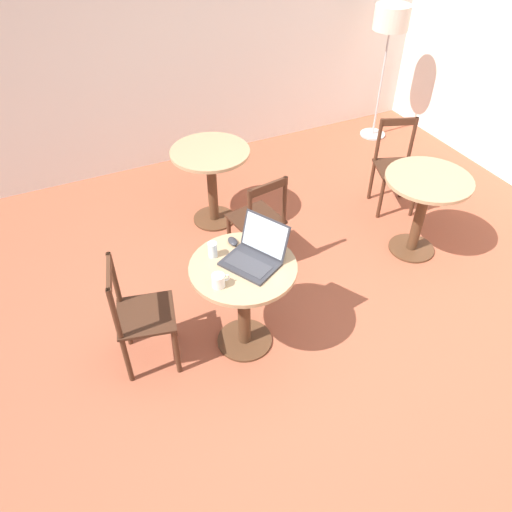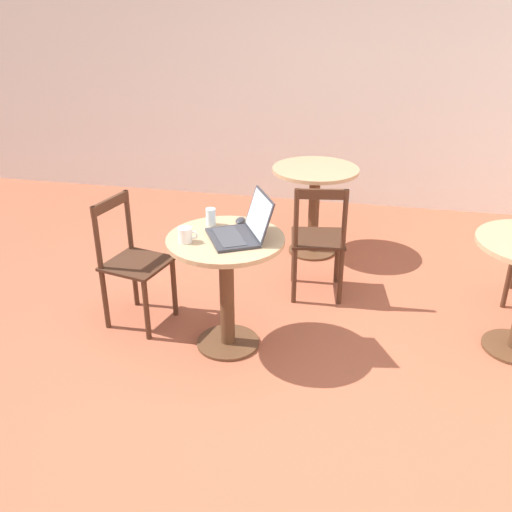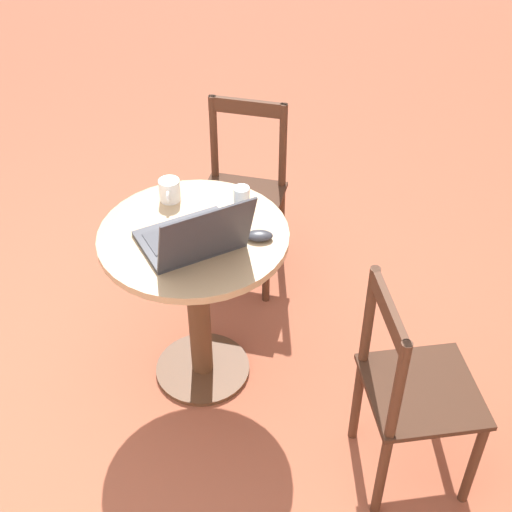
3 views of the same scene
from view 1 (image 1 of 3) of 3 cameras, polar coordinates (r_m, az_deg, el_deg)
The scene contains 13 objects.
ground_plane at distance 3.67m, azimuth 5.42°, elevation -12.39°, with size 16.00×16.00×0.00m, color #9E5138.
wall_back at distance 5.45m, azimuth -12.03°, elevation 23.14°, with size 9.40×0.06×2.70m.
cafe_table_near at distance 3.39m, azimuth -1.44°, elevation -3.69°, with size 0.71×0.71×0.76m.
cafe_table_mid at distance 4.45m, azimuth 18.67°, elevation 6.24°, with size 0.71×0.71×0.76m.
cafe_table_far at distance 4.63m, azimuth -5.15°, elevation 9.74°, with size 0.71×0.71×0.76m.
chair_near_left at distance 3.45m, azimuth -13.14°, elevation -6.72°, with size 0.46×0.46×0.88m.
chair_mid_back at distance 5.07m, azimuth 15.65°, elevation 9.83°, with size 0.49×0.49×0.88m.
chair_far_front at distance 4.15m, azimuth 0.29°, elevation 3.94°, with size 0.44×0.44×0.88m.
floor_lamp at distance 6.13m, azimuth 15.14°, elevation 24.13°, with size 0.39×0.39×1.50m.
laptop at distance 3.25m, azimuth -0.13°, elevation 0.17°, with size 0.46×0.46×0.26m.
mouse at distance 3.42m, azimuth -2.67°, elevation 1.70°, with size 0.06×0.10×0.03m.
mug at distance 3.09m, azimuth -4.28°, elevation -2.82°, with size 0.12×0.08×0.09m.
drinking_glass at distance 3.30m, azimuth -4.98°, elevation 0.72°, with size 0.06×0.06×0.11m.
Camera 1 is at (-1.24, -1.83, 2.92)m, focal length 35.00 mm.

